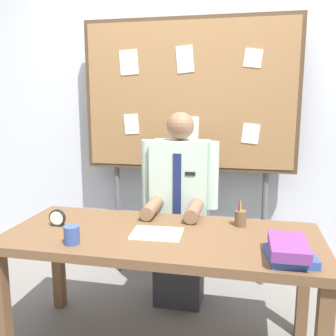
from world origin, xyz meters
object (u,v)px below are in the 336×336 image
Objects in this scene: open_notebook at (157,233)px; desk_clock at (57,219)px; desk at (162,248)px; pen_holder at (240,218)px; book_stack at (289,251)px; person at (180,217)px; bulletin_board at (188,98)px; coffee_mug at (72,235)px.

desk_clock reaches higher than open_notebook.
desk is 0.51m from pen_holder.
desk is 0.72m from book_stack.
open_notebook is 2.78× the size of desk_clock.
pen_holder is at bearing 27.43° from desk.
person is 0.88m from desk_clock.
book_stack is at bearing -15.83° from open_notebook.
open_notebook is at bearing -1.74° from desk_clock.
person is at bearing 41.63° from desk_clock.
desk_clock is (-0.65, -0.93, -0.71)m from bulletin_board.
desk is at bearing -89.99° from bulletin_board.
bulletin_board is 13.15× the size of pen_holder.
person is 4.81× the size of book_stack.
coffee_mug is at bearing -150.21° from desk.
bulletin_board is at bearing 120.42° from book_stack.
bulletin_board is 1.09m from pen_holder.
coffee_mug is (-0.41, -0.23, 0.04)m from open_notebook.
pen_holder is (0.44, -0.35, 0.13)m from person.
book_stack is 1.34m from desk_clock.
desk_clock is (-0.65, -0.00, 0.13)m from desk.
coffee_mug is at bearing -110.10° from bulletin_board.
coffee_mug reaches higher than open_notebook.
open_notebook is (-0.70, 0.20, -0.04)m from book_stack.
desk_clock is 1.05× the size of coffee_mug.
pen_holder is (0.44, -0.71, -0.71)m from bulletin_board.
pen_holder is (0.87, 0.47, 0.00)m from coffee_mug.
bulletin_board reaches higher than person.
desk is 11.23× the size of pen_holder.
desk is at bearing 41.12° from open_notebook.
book_stack is 1.04× the size of open_notebook.
bulletin_board is 1.51m from book_stack.
desk is 0.57m from person.
pen_holder is (0.44, 0.23, 0.14)m from desk.
desk is at bearing -90.00° from person.
book_stack is (0.68, -0.79, 0.13)m from person.
open_notebook is at bearing -151.78° from pen_holder.
desk is 6.14× the size of book_stack.
desk is at bearing 0.09° from desk_clock.
desk_clock is 1.11m from pen_holder.
person is at bearing 87.79° from open_notebook.
person is 0.57m from pen_holder.
desk is 6.36× the size of open_notebook.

